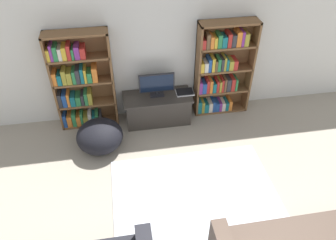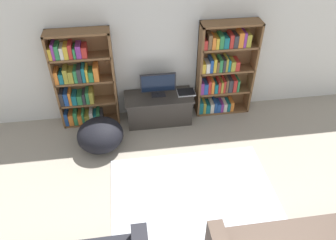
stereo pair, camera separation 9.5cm
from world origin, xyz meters
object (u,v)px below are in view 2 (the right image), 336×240
bookshelf_left (82,82)px  laptop (186,92)px  television (158,84)px  tv_stand (159,108)px  beanbag_ottoman (100,135)px  bookshelf_right (223,70)px

bookshelf_left → laptop: 1.81m
television → laptop: bearing=-1.2°
tv_stand → beanbag_ottoman: (-1.03, -0.57, -0.02)m
bookshelf_left → tv_stand: bookshelf_left is taller
bookshelf_right → television: 1.18m
bookshelf_left → beanbag_ottoman: (0.25, -0.73, -0.59)m
beanbag_ottoman → tv_stand: bearing=28.9°
bookshelf_left → television: 1.29m
television → laptop: television is taller
bookshelf_right → laptop: bearing=-169.3°
bookshelf_left → laptop: bookshelf_left is taller
bookshelf_left → television: (1.28, -0.12, -0.09)m
bookshelf_left → laptop: bearing=-4.1°
bookshelf_right → beanbag_ottoman: bearing=-161.8°
bookshelf_right → tv_stand: (-1.17, -0.15, -0.59)m
tv_stand → television: size_ratio=1.96×
television → beanbag_ottoman: bearing=-149.5°
bookshelf_right → bookshelf_left: bearing=180.0°
laptop → beanbag_ottoman: 1.67m
bookshelf_left → tv_stand: (1.28, -0.15, -0.58)m
bookshelf_left → beanbag_ottoman: bookshelf_left is taller
laptop → beanbag_ottoman: (-1.53, -0.60, -0.29)m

